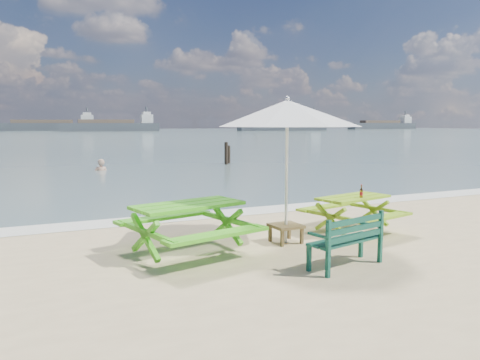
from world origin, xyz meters
name	(u,v)px	position (x,y,z in m)	size (l,w,h in m)	color
sea	(54,135)	(0.00, 85.00, 0.00)	(300.00, 300.00, 0.00)	slate
foam_strip	(233,213)	(0.00, 4.60, 0.01)	(22.00, 0.90, 0.01)	silver
picnic_table_left	(188,230)	(-2.08, 1.64, 0.41)	(2.18, 2.32, 0.85)	#43B21B
picnic_table_right	(353,215)	(1.36, 1.79, 0.34)	(1.84, 1.97, 0.72)	#78A619
park_bench	(345,251)	(-0.15, 0.03, 0.24)	(1.33, 0.70, 0.78)	#104334
side_table	(286,233)	(-0.24, 1.64, 0.17)	(0.54, 0.54, 0.33)	brown
patio_umbrella	(287,113)	(-0.24, 1.64, 2.31)	(2.68, 2.68, 2.54)	silver
beer_bottle	(361,193)	(1.40, 1.61, 0.80)	(0.06, 0.06, 0.25)	#935915
swimmer	(101,178)	(-1.42, 16.33, -0.34)	(0.67, 0.47, 1.73)	tan
mooring_pilings	(227,156)	(5.11, 17.03, 0.44)	(0.58, 0.78, 1.36)	black
cargo_ships	(238,126)	(52.88, 122.34, 1.18)	(135.06, 33.51, 4.40)	#3C4147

